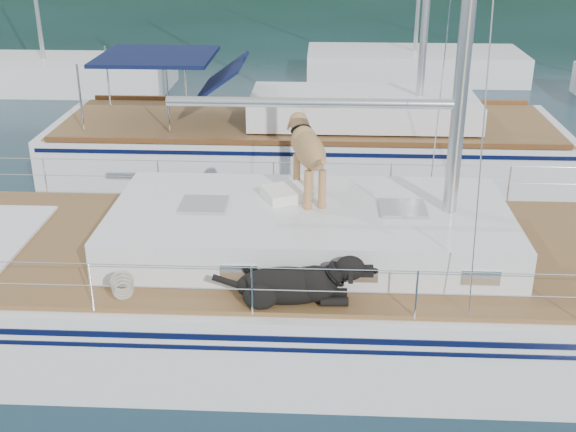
{
  "coord_description": "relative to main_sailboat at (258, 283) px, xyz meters",
  "views": [
    {
      "loc": [
        0.94,
        -8.69,
        5.43
      ],
      "look_at": [
        0.5,
        0.2,
        1.6
      ],
      "focal_mm": 45.0,
      "sensor_mm": 36.0,
      "label": 1
    }
  ],
  "objects": [
    {
      "name": "main_sailboat",
      "position": [
        0.0,
        0.0,
        0.0
      ],
      "size": [
        12.0,
        3.8,
        14.01
      ],
      "color": "white",
      "rests_on": "ground"
    },
    {
      "name": "ground",
      "position": [
        -0.1,
        0.0,
        -0.68
      ],
      "size": [
        120.0,
        120.0,
        0.0
      ],
      "primitive_type": "plane",
      "color": "black",
      "rests_on": "ground"
    },
    {
      "name": "bg_boat_center",
      "position": [
        3.9,
        16.0,
        -0.23
      ],
      "size": [
        7.2,
        3.0,
        11.65
      ],
      "color": "white",
      "rests_on": "ground"
    },
    {
      "name": "neighbor_sailboat",
      "position": [
        0.6,
        6.54,
        -0.06
      ],
      "size": [
        11.0,
        3.5,
        13.3
      ],
      "color": "white",
      "rests_on": "ground"
    },
    {
      "name": "bg_boat_west",
      "position": [
        -8.1,
        14.0,
        -0.24
      ],
      "size": [
        8.0,
        3.0,
        11.65
      ],
      "color": "white",
      "rests_on": "ground"
    }
  ]
}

